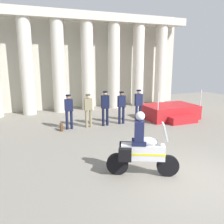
# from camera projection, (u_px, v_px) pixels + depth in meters

# --- Properties ---
(ground_plane) EXTENTS (28.00, 28.00, 0.00)m
(ground_plane) POSITION_uv_depth(u_px,v_px,m) (187.00, 179.00, 6.63)
(ground_plane) COLOR gray
(colonnade_backdrop) EXTENTS (14.57, 1.64, 6.45)m
(colonnade_backdrop) POSITION_uv_depth(u_px,v_px,m) (85.00, 58.00, 15.58)
(colonnade_backdrop) COLOR beige
(colonnade_backdrop) RESTS_ON ground_plane
(reviewing_stand) EXTENTS (2.91, 2.44, 1.67)m
(reviewing_stand) POSITION_uv_depth(u_px,v_px,m) (170.00, 112.00, 13.35)
(reviewing_stand) COLOR #B21E23
(reviewing_stand) RESTS_ON ground_plane
(officer_in_row_0) EXTENTS (0.39, 0.24, 1.68)m
(officer_in_row_0) POSITION_uv_depth(u_px,v_px,m) (69.00, 109.00, 11.17)
(officer_in_row_0) COLOR #141938
(officer_in_row_0) RESTS_ON ground_plane
(officer_in_row_1) EXTENTS (0.39, 0.24, 1.66)m
(officer_in_row_1) POSITION_uv_depth(u_px,v_px,m) (88.00, 108.00, 11.49)
(officer_in_row_1) COLOR #847A5B
(officer_in_row_1) RESTS_ON ground_plane
(officer_in_row_2) EXTENTS (0.39, 0.24, 1.77)m
(officer_in_row_2) POSITION_uv_depth(u_px,v_px,m) (105.00, 106.00, 11.76)
(officer_in_row_2) COLOR black
(officer_in_row_2) RESTS_ON ground_plane
(officer_in_row_3) EXTENTS (0.39, 0.24, 1.70)m
(officer_in_row_3) POSITION_uv_depth(u_px,v_px,m) (121.00, 105.00, 12.12)
(officer_in_row_3) COLOR #141938
(officer_in_row_3) RESTS_ON ground_plane
(officer_in_row_4) EXTENTS (0.39, 0.24, 1.74)m
(officer_in_row_4) POSITION_uv_depth(u_px,v_px,m) (139.00, 103.00, 12.49)
(officer_in_row_4) COLOR #191E42
(officer_in_row_4) RESTS_ON ground_plane
(motorcycle_with_rider) EXTENTS (1.92, 1.14, 1.90)m
(motorcycle_with_rider) POSITION_uv_depth(u_px,v_px,m) (140.00, 149.00, 6.69)
(motorcycle_with_rider) COLOR black
(motorcycle_with_rider) RESTS_ON ground_plane
(briefcase_on_ground) EXTENTS (0.10, 0.32, 0.36)m
(briefcase_on_ground) POSITION_uv_depth(u_px,v_px,m) (61.00, 127.00, 11.09)
(briefcase_on_ground) COLOR brown
(briefcase_on_ground) RESTS_ON ground_plane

